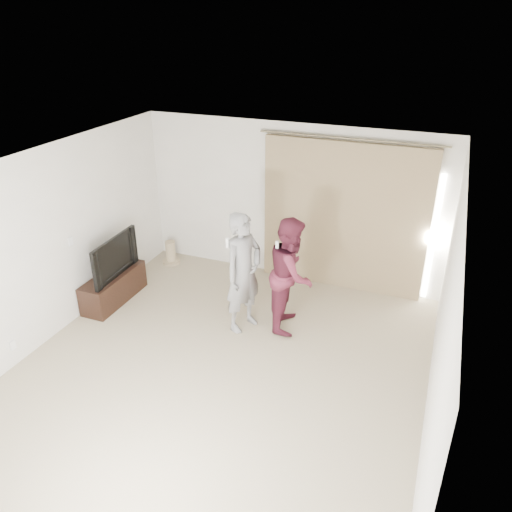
# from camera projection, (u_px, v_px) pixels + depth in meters

# --- Properties ---
(floor) EXTENTS (5.50, 5.50, 0.00)m
(floor) POSITION_uv_depth(u_px,v_px,m) (221.00, 368.00, 6.39)
(floor) COLOR tan
(floor) RESTS_ON ground
(wall_back) EXTENTS (5.00, 0.04, 2.60)m
(wall_back) POSITION_uv_depth(u_px,v_px,m) (290.00, 203.00, 8.11)
(wall_back) COLOR white
(wall_back) RESTS_ON ground
(wall_left) EXTENTS (0.04, 5.50, 2.60)m
(wall_left) POSITION_uv_depth(u_px,v_px,m) (48.00, 246.00, 6.64)
(wall_left) COLOR white
(wall_left) RESTS_ON ground
(ceiling) EXTENTS (5.00, 5.50, 0.01)m
(ceiling) POSITION_uv_depth(u_px,v_px,m) (213.00, 171.00, 5.24)
(ceiling) COLOR white
(ceiling) RESTS_ON wall_back
(curtain) EXTENTS (2.80, 0.11, 2.46)m
(curtain) POSITION_uv_depth(u_px,v_px,m) (344.00, 218.00, 7.79)
(curtain) COLOR tan
(curtain) RESTS_ON ground
(tv_console) EXTENTS (0.41, 1.19, 0.46)m
(tv_console) POSITION_uv_depth(u_px,v_px,m) (114.00, 287.00, 7.79)
(tv_console) COLOR black
(tv_console) RESTS_ON ground
(tv) EXTENTS (0.18, 1.10, 0.63)m
(tv) POSITION_uv_depth(u_px,v_px,m) (109.00, 256.00, 7.55)
(tv) COLOR black
(tv) RESTS_ON tv_console
(scratching_post) EXTENTS (0.31, 0.31, 0.42)m
(scratching_post) POSITION_uv_depth(u_px,v_px,m) (171.00, 254.00, 8.98)
(scratching_post) COLOR tan
(scratching_post) RESTS_ON ground
(person_man) EXTENTS (0.62, 0.75, 1.75)m
(person_man) POSITION_uv_depth(u_px,v_px,m) (243.00, 273.00, 6.87)
(person_man) COLOR gray
(person_man) RESTS_ON ground
(person_woman) EXTENTS (0.75, 0.90, 1.66)m
(person_woman) POSITION_uv_depth(u_px,v_px,m) (291.00, 274.00, 6.93)
(person_woman) COLOR maroon
(person_woman) RESTS_ON ground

